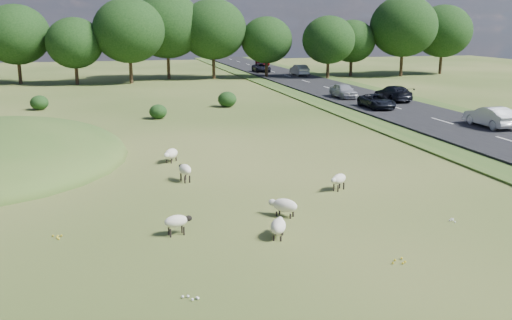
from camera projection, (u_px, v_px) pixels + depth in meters
The scene contains 17 objects.
ground at pixel (178, 127), 43.15m from camera, with size 160.00×160.00×0.00m, color #2B4816.
road at pixel (365, 100), 57.37m from camera, with size 8.00×150.00×0.25m, color black.
treeline at pixel (136, 31), 74.73m from camera, with size 96.28×14.66×11.70m.
shrubs at pixel (150, 103), 50.88m from camera, with size 18.45×9.11×1.43m.
sheep_0 at pixel (284, 205), 23.01m from camera, with size 1.21×1.17×0.74m.
sheep_1 at pixel (177, 221), 20.94m from camera, with size 1.11×0.65×0.78m.
sheep_2 at pixel (278, 226), 20.71m from camera, with size 0.90×1.29×0.72m.
sheep_3 at pixel (171, 154), 32.00m from camera, with size 1.07×1.34×0.76m.
sheep_4 at pixel (339, 179), 26.57m from camera, with size 1.08×0.92×0.79m.
sheep_5 at pixel (185, 170), 28.07m from camera, with size 0.73×1.25×0.87m.
car_0 at pixel (261, 68), 88.26m from camera, with size 2.14×4.64×1.29m, color black.
car_1 at pixel (377, 101), 50.64m from camera, with size 2.05×4.44×1.23m, color black.
car_2 at pixel (262, 62), 101.83m from camera, with size 1.83×4.49×1.30m, color maroon.
car_3 at pixel (393, 93), 55.48m from camera, with size 2.07×5.10×1.48m, color black.
car_4 at pixel (299, 70), 82.43m from camera, with size 1.63×4.68×1.54m, color silver.
car_5 at pixel (343, 90), 57.71m from camera, with size 1.72×4.28×1.46m, color #ACAEB4.
car_7 at pixel (490, 117), 41.47m from camera, with size 1.58×4.53×1.49m, color silver.
Camera 1 is at (-4.84, -22.68, 7.63)m, focal length 40.00 mm.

